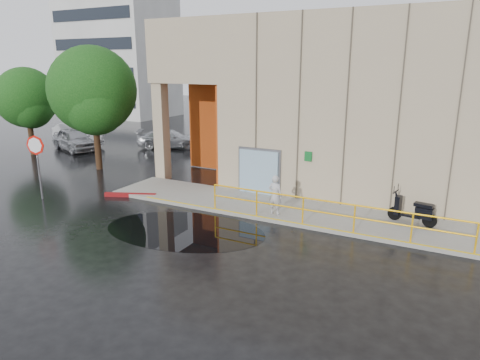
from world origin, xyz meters
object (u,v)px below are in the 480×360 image
at_px(car_a, 74,139).
at_px(scooter, 414,203).
at_px(car_c, 169,139).
at_px(red_curb, 130,195).
at_px(car_b, 77,134).
at_px(tree_near, 93,94).
at_px(stop_sign, 36,154).
at_px(person, 275,195).
at_px(tree_far, 28,100).

bearing_deg(car_a, scooter, -81.77).
xyz_separation_m(scooter, car_c, (-17.51, 8.67, -0.27)).
bearing_deg(red_curb, car_b, 146.18).
height_order(red_curb, tree_near, tree_near).
bearing_deg(scooter, stop_sign, -154.51).
relative_size(person, scooter, 0.87).
xyz_separation_m(red_curb, car_b, (-12.55, 8.41, 0.72)).
xyz_separation_m(scooter, stop_sign, (-15.31, -3.97, 1.15)).
relative_size(red_curb, car_a, 0.53).
distance_m(person, tree_near, 12.91).
bearing_deg(tree_far, car_c, 43.10).
distance_m(stop_sign, tree_far, 11.05).
bearing_deg(car_c, car_b, 79.56).
bearing_deg(stop_sign, scooter, 22.41).
relative_size(stop_sign, car_c, 0.63).
xyz_separation_m(car_a, car_c, (5.46, 3.78, -0.10)).
relative_size(car_a, tree_near, 0.65).
bearing_deg(tree_far, red_curb, -19.63).
bearing_deg(car_b, stop_sign, -122.20).
bearing_deg(car_c, stop_sign, 162.26).
bearing_deg(person, car_c, -32.17).
xyz_separation_m(stop_sign, tree_near, (-1.81, 5.35, 2.24)).
bearing_deg(stop_sign, tree_far, 151.85).
relative_size(person, red_curb, 0.66).
distance_m(stop_sign, car_b, 13.99).
bearing_deg(tree_near, car_c, 93.15).
height_order(tree_near, tree_far, tree_near).
height_order(person, tree_far, tree_far).
bearing_deg(car_a, tree_near, -100.70).
relative_size(stop_sign, tree_far, 0.50).
relative_size(car_c, tree_far, 0.80).
distance_m(scooter, tree_near, 17.50).
height_order(car_c, tree_far, tree_far).
xyz_separation_m(scooter, tree_near, (-17.11, 1.38, 3.39)).
relative_size(person, tree_near, 0.23).
height_order(car_c, tree_near, tree_near).
relative_size(scooter, tree_near, 0.26).
bearing_deg(tree_near, stop_sign, -71.35).
distance_m(person, tree_far, 19.75).
bearing_deg(car_b, tree_far, -158.65).
height_order(car_a, tree_far, tree_far).
bearing_deg(stop_sign, car_c, 107.77).
xyz_separation_m(red_curb, tree_near, (-5.17, 3.27, 4.24)).
height_order(car_b, car_c, car_b).
height_order(scooter, tree_far, tree_far).
bearing_deg(stop_sign, person, 21.98).
bearing_deg(tree_near, car_a, 149.04).
distance_m(person, car_a, 19.07).
bearing_deg(scooter, person, -153.61).
height_order(stop_sign, tree_far, tree_far).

